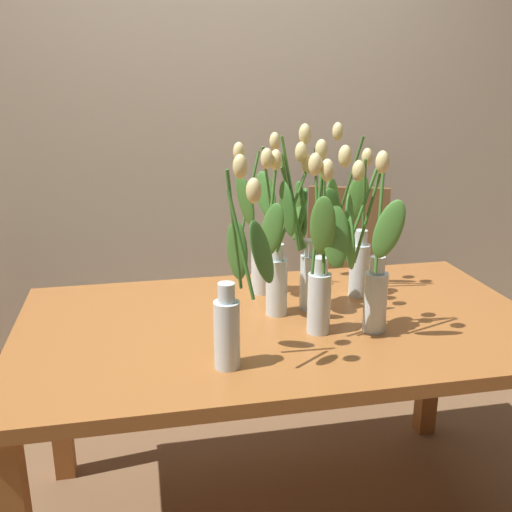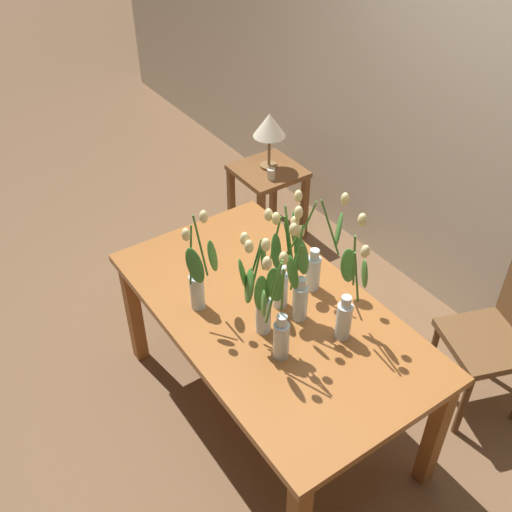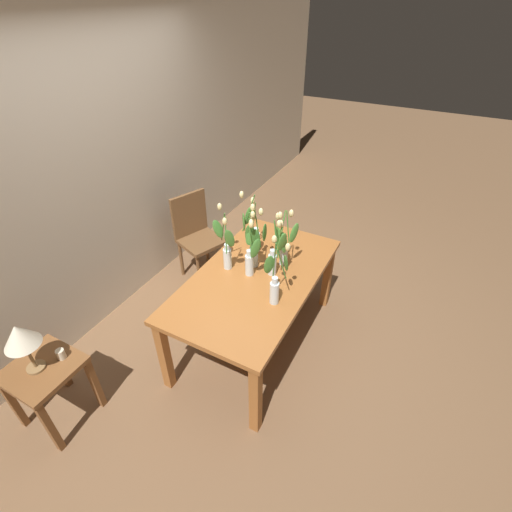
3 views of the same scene
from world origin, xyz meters
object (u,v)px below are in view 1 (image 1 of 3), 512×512
(tulip_vase_1, at_px, (234,302))
(tulip_vase_4, at_px, (355,242))
(tulip_vase_3, at_px, (259,241))
(tulip_vase_2, at_px, (285,244))
(tulip_vase_6, at_px, (321,276))
(dining_chair, at_px, (346,271))
(tulip_vase_0, at_px, (370,266))
(tulip_vase_5, at_px, (309,255))
(dining_table, at_px, (280,347))

(tulip_vase_1, distance_m, tulip_vase_4, 0.66)
(tulip_vase_3, bearing_deg, tulip_vase_2, -78.74)
(tulip_vase_6, height_order, dining_chair, tulip_vase_6)
(tulip_vase_3, bearing_deg, tulip_vase_1, -108.63)
(tulip_vase_0, distance_m, tulip_vase_3, 0.46)
(tulip_vase_2, xyz_separation_m, tulip_vase_5, (0.08, -0.00, -0.04))
(tulip_vase_2, bearing_deg, tulip_vase_3, 101.26)
(tulip_vase_3, height_order, tulip_vase_4, tulip_vase_4)
(dining_chair, bearing_deg, tulip_vase_0, -107.42)
(dining_table, height_order, tulip_vase_2, tulip_vase_2)
(dining_table, distance_m, tulip_vase_6, 0.31)
(tulip_vase_1, relative_size, tulip_vase_3, 1.01)
(tulip_vase_2, distance_m, tulip_vase_4, 0.31)
(tulip_vase_6, bearing_deg, tulip_vase_1, -154.19)
(tulip_vase_5, distance_m, tulip_vase_6, 0.18)
(tulip_vase_0, height_order, tulip_vase_6, tulip_vase_0)
(dining_table, bearing_deg, tulip_vase_6, -56.04)
(tulip_vase_2, bearing_deg, tulip_vase_4, 24.36)
(tulip_vase_3, relative_size, tulip_vase_4, 0.94)
(tulip_vase_5, bearing_deg, tulip_vase_0, -57.62)
(tulip_vase_5, bearing_deg, dining_table, -151.18)
(tulip_vase_2, distance_m, tulip_vase_5, 0.09)
(tulip_vase_0, distance_m, tulip_vase_1, 0.43)
(tulip_vase_5, bearing_deg, tulip_vase_6, -95.50)
(tulip_vase_6, bearing_deg, dining_table, 123.96)
(dining_table, relative_size, tulip_vase_1, 2.94)
(tulip_vase_4, bearing_deg, dining_chair, 71.16)
(tulip_vase_4, distance_m, tulip_vase_6, 0.38)
(tulip_vase_4, height_order, dining_chair, tulip_vase_4)
(dining_table, xyz_separation_m, dining_chair, (0.59, 1.01, -0.12))
(tulip_vase_5, relative_size, dining_chair, 0.59)
(tulip_vase_2, bearing_deg, tulip_vase_5, -2.59)
(tulip_vase_0, height_order, tulip_vase_2, tulip_vase_2)
(dining_table, bearing_deg, tulip_vase_5, 28.82)
(tulip_vase_5, bearing_deg, tulip_vase_3, 119.93)
(tulip_vase_5, distance_m, dining_chair, 1.14)
(tulip_vase_3, bearing_deg, tulip_vase_0, -58.86)
(tulip_vase_4, relative_size, tulip_vase_5, 1.05)
(tulip_vase_4, bearing_deg, tulip_vase_0, -103.65)
(tulip_vase_3, height_order, tulip_vase_5, tulip_vase_5)
(tulip_vase_4, xyz_separation_m, tulip_vase_5, (-0.20, -0.13, 0.00))
(tulip_vase_2, distance_m, tulip_vase_6, 0.20)
(tulip_vase_0, bearing_deg, tulip_vase_4, 76.35)
(dining_table, bearing_deg, dining_chair, 59.97)
(dining_chair, bearing_deg, dining_table, -120.03)
(tulip_vase_6, bearing_deg, tulip_vase_0, -3.65)
(dining_table, bearing_deg, tulip_vase_1, -125.84)
(tulip_vase_1, xyz_separation_m, tulip_vase_4, (0.49, 0.44, 0.00))
(tulip_vase_0, relative_size, tulip_vase_4, 0.95)
(tulip_vase_3, xyz_separation_m, tulip_vase_5, (0.12, -0.20, 0.00))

